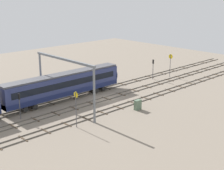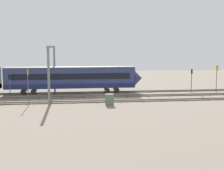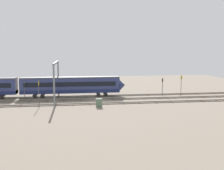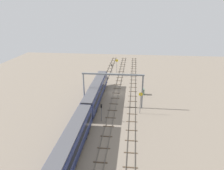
{
  "view_description": "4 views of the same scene",
  "coord_description": "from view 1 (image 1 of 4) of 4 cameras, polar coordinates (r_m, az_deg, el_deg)",
  "views": [
    {
      "loc": [
        -39.9,
        -43.68,
        19.74
      ],
      "look_at": [
        2.93,
        1.63,
        1.7
      ],
      "focal_mm": 54.13,
      "sensor_mm": 36.0,
      "label": 1
    },
    {
      "loc": [
        -5.46,
        -53.72,
        8.94
      ],
      "look_at": [
        1.3,
        0.85,
        1.95
      ],
      "focal_mm": 50.15,
      "sensor_mm": 36.0,
      "label": 2
    },
    {
      "loc": [
        -4.92,
        -61.79,
        11.69
      ],
      "look_at": [
        3.84,
        1.65,
        3.2
      ],
      "focal_mm": 43.36,
      "sensor_mm": 36.0,
      "label": 3
    },
    {
      "loc": [
        -57.93,
        -4.86,
        24.06
      ],
      "look_at": [
        -0.81,
        1.17,
        2.85
      ],
      "focal_mm": 33.91,
      "sensor_mm": 36.0,
      "label": 4
    }
  ],
  "objects": [
    {
      "name": "signal_light_trackside_departure",
      "position": [
        75.43,
        6.96,
        3.14
      ],
      "size": [
        0.31,
        0.32,
        4.48
      ],
      "color": "#4C4C51",
      "rests_on": "ground"
    },
    {
      "name": "track_second_near",
      "position": [
        62.35,
        -0.93,
        -2.26
      ],
      "size": [
        94.0,
        2.4,
        0.16
      ],
      "color": "#59544C",
      "rests_on": "ground"
    },
    {
      "name": "overhead_gantry",
      "position": [
        55.18,
        -8.02,
        2.04
      ],
      "size": [
        0.4,
        15.31,
        8.88
      ],
      "color": "slate",
      "rests_on": "ground"
    },
    {
      "name": "speed_sign_mid_trackside",
      "position": [
        77.79,
        9.83,
        3.88
      ],
      "size": [
        0.14,
        1.06,
        5.3
      ],
      "color": "#4C4C51",
      "rests_on": "ground"
    },
    {
      "name": "ground_plane",
      "position": [
        62.37,
        -0.93,
        -2.32
      ],
      "size": [
        110.0,
        110.0,
        0.0
      ],
      "primitive_type": "plane",
      "color": "gray"
    },
    {
      "name": "signal_light_trackside_approach",
      "position": [
        54.0,
        -15.36,
        -2.84
      ],
      "size": [
        0.31,
        0.32,
        4.12
      ],
      "color": "#4C4C51",
      "rests_on": "ground"
    },
    {
      "name": "track_near_foreground",
      "position": [
        59.02,
        2.3,
        -3.36
      ],
      "size": [
        94.0,
        2.4,
        0.16
      ],
      "color": "#59544C",
      "rests_on": "ground"
    },
    {
      "name": "train",
      "position": [
        56.05,
        -18.01,
        -2.43
      ],
      "size": [
        50.4,
        3.24,
        4.8
      ],
      "color": "navy",
      "rests_on": "ground"
    },
    {
      "name": "relay_cabinet",
      "position": [
        56.72,
        4.36,
        -3.36
      ],
      "size": [
        1.24,
        0.68,
        1.72
      ],
      "color": "#597259",
      "rests_on": "ground"
    },
    {
      "name": "track_with_train",
      "position": [
        65.88,
        -3.81,
        -1.28
      ],
      "size": [
        94.0,
        2.4,
        0.16
      ],
      "color": "#59544C",
      "rests_on": "ground"
    },
    {
      "name": "speed_sign_near_foreground",
      "position": [
        48.97,
        -6.11,
        -3.34
      ],
      "size": [
        0.14,
        0.89,
        5.46
      ],
      "color": "#4C4C51",
      "rests_on": "ground"
    }
  ]
}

